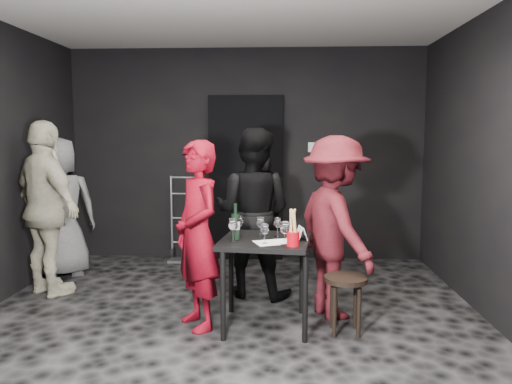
{
  "coord_description": "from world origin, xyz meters",
  "views": [
    {
      "loc": [
        0.45,
        -3.92,
        1.62
      ],
      "look_at": [
        0.24,
        0.25,
        1.13
      ],
      "focal_mm": 35.0,
      "sensor_mm": 36.0,
      "label": 1
    }
  ],
  "objects_px": {
    "wine_bottle": "(235,225)",
    "woman_black": "(253,203)",
    "tasting_table": "(265,250)",
    "stool": "(346,288)",
    "hand_truck": "(184,245)",
    "server_red": "(197,231)",
    "bystander_cream": "(46,194)",
    "bystander_grey": "(60,204)",
    "man_maroon": "(335,221)",
    "breadstick_cup": "(293,228)"
  },
  "relations": [
    {
      "from": "wine_bottle",
      "to": "woman_black",
      "type": "bearing_deg",
      "value": 83.6
    },
    {
      "from": "tasting_table",
      "to": "woman_black",
      "type": "xyz_separation_m",
      "value": [
        -0.15,
        0.83,
        0.29
      ]
    },
    {
      "from": "stool",
      "to": "woman_black",
      "type": "height_order",
      "value": "woman_black"
    },
    {
      "from": "hand_truck",
      "to": "server_red",
      "type": "bearing_deg",
      "value": -71.92
    },
    {
      "from": "bystander_cream",
      "to": "bystander_grey",
      "type": "relative_size",
      "value": 1.23
    },
    {
      "from": "man_maroon",
      "to": "bystander_cream",
      "type": "distance_m",
      "value": 2.85
    },
    {
      "from": "stool",
      "to": "bystander_cream",
      "type": "bearing_deg",
      "value": 163.64
    },
    {
      "from": "man_maroon",
      "to": "bystander_cream",
      "type": "relative_size",
      "value": 0.84
    },
    {
      "from": "bystander_grey",
      "to": "wine_bottle",
      "type": "bearing_deg",
      "value": 115.65
    },
    {
      "from": "stool",
      "to": "breadstick_cup",
      "type": "bearing_deg",
      "value": -161.92
    },
    {
      "from": "bystander_cream",
      "to": "wine_bottle",
      "type": "bearing_deg",
      "value": -165.81
    },
    {
      "from": "server_red",
      "to": "stool",
      "type": "bearing_deg",
      "value": 53.35
    },
    {
      "from": "hand_truck",
      "to": "man_maroon",
      "type": "xyz_separation_m",
      "value": [
        1.71,
        -1.88,
        0.65
      ]
    },
    {
      "from": "woman_black",
      "to": "bystander_grey",
      "type": "height_order",
      "value": "woman_black"
    },
    {
      "from": "woman_black",
      "to": "bystander_grey",
      "type": "distance_m",
      "value": 2.27
    },
    {
      "from": "bystander_cream",
      "to": "bystander_grey",
      "type": "distance_m",
      "value": 0.7
    },
    {
      "from": "breadstick_cup",
      "to": "bystander_cream",
      "type": "bearing_deg",
      "value": 157.99
    },
    {
      "from": "hand_truck",
      "to": "bystander_cream",
      "type": "distance_m",
      "value": 1.98
    },
    {
      "from": "woman_black",
      "to": "wine_bottle",
      "type": "distance_m",
      "value": 0.86
    },
    {
      "from": "server_red",
      "to": "bystander_grey",
      "type": "height_order",
      "value": "bystander_grey"
    },
    {
      "from": "woman_black",
      "to": "man_maroon",
      "type": "bearing_deg",
      "value": 160.94
    },
    {
      "from": "tasting_table",
      "to": "man_maroon",
      "type": "xyz_separation_m",
      "value": [
        0.6,
        0.28,
        0.21
      ]
    },
    {
      "from": "man_maroon",
      "to": "bystander_cream",
      "type": "height_order",
      "value": "bystander_cream"
    },
    {
      "from": "server_red",
      "to": "breadstick_cup",
      "type": "bearing_deg",
      "value": 41.44
    },
    {
      "from": "stool",
      "to": "man_maroon",
      "type": "height_order",
      "value": "man_maroon"
    },
    {
      "from": "server_red",
      "to": "man_maroon",
      "type": "height_order",
      "value": "man_maroon"
    },
    {
      "from": "man_maroon",
      "to": "wine_bottle",
      "type": "relative_size",
      "value": 5.76
    },
    {
      "from": "hand_truck",
      "to": "breadstick_cup",
      "type": "distance_m",
      "value": 2.84
    },
    {
      "from": "server_red",
      "to": "bystander_cream",
      "type": "relative_size",
      "value": 0.8
    },
    {
      "from": "wine_bottle",
      "to": "server_red",
      "type": "bearing_deg",
      "value": -176.88
    },
    {
      "from": "hand_truck",
      "to": "server_red",
      "type": "height_order",
      "value": "server_red"
    },
    {
      "from": "bystander_grey",
      "to": "stool",
      "type": "bearing_deg",
      "value": 122.86
    },
    {
      "from": "tasting_table",
      "to": "breadstick_cup",
      "type": "height_order",
      "value": "breadstick_cup"
    },
    {
      "from": "man_maroon",
      "to": "breadstick_cup",
      "type": "bearing_deg",
      "value": 120.1
    },
    {
      "from": "man_maroon",
      "to": "bystander_grey",
      "type": "distance_m",
      "value": 3.16
    },
    {
      "from": "tasting_table",
      "to": "breadstick_cup",
      "type": "xyz_separation_m",
      "value": [
        0.22,
        -0.25,
        0.24
      ]
    },
    {
      "from": "server_red",
      "to": "man_maroon",
      "type": "relative_size",
      "value": 0.96
    },
    {
      "from": "stool",
      "to": "man_maroon",
      "type": "bearing_deg",
      "value": 97.59
    },
    {
      "from": "server_red",
      "to": "wine_bottle",
      "type": "xyz_separation_m",
      "value": [
        0.32,
        0.02,
        0.04
      ]
    },
    {
      "from": "tasting_table",
      "to": "wine_bottle",
      "type": "relative_size",
      "value": 2.52
    },
    {
      "from": "stool",
      "to": "server_red",
      "type": "xyz_separation_m",
      "value": [
        -1.22,
        0.08,
        0.44
      ]
    },
    {
      "from": "man_maroon",
      "to": "bystander_grey",
      "type": "relative_size",
      "value": 1.03
    },
    {
      "from": "stool",
      "to": "breadstick_cup",
      "type": "xyz_separation_m",
      "value": [
        -0.43,
        -0.14,
        0.51
      ]
    },
    {
      "from": "tasting_table",
      "to": "bystander_grey",
      "type": "height_order",
      "value": "bystander_grey"
    },
    {
      "from": "stool",
      "to": "man_maroon",
      "type": "xyz_separation_m",
      "value": [
        -0.05,
        0.4,
        0.48
      ]
    },
    {
      "from": "bystander_grey",
      "to": "breadstick_cup",
      "type": "distance_m",
      "value": 3.05
    },
    {
      "from": "tasting_table",
      "to": "server_red",
      "type": "height_order",
      "value": "server_red"
    },
    {
      "from": "stool",
      "to": "wine_bottle",
      "type": "bearing_deg",
      "value": 174.14
    },
    {
      "from": "breadstick_cup",
      "to": "stool",
      "type": "bearing_deg",
      "value": 18.08
    },
    {
      "from": "hand_truck",
      "to": "wine_bottle",
      "type": "bearing_deg",
      "value": -64.33
    }
  ]
}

